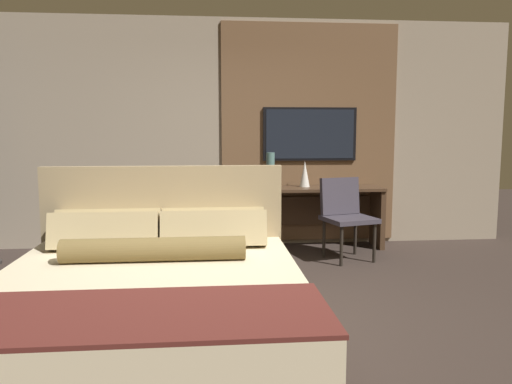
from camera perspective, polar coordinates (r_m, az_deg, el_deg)
name	(u,v)px	position (r m, az deg, el deg)	size (l,w,h in m)	color
ground_plane	(239,320)	(3.92, -1.97, -14.45)	(16.00, 16.00, 0.00)	#332823
wall_back_tv_panel	(237,134)	(6.25, -2.20, 6.68)	(7.20, 0.09, 2.80)	gray
bed	(152,299)	(3.47, -11.85, -11.90)	(2.01, 2.24, 1.14)	#33281E
desk	(312,207)	(6.17, 6.42, -1.69)	(1.70, 0.47, 0.75)	#422D1E
tv	(310,134)	(6.29, 6.18, 6.60)	(1.17, 0.04, 0.66)	black
desk_chair	(345,210)	(5.69, 10.12, -2.09)	(0.62, 0.62, 0.91)	#38333D
vase_tall	(270,171)	(5.93, 1.66, 2.47)	(0.10, 0.10, 0.43)	#4C706B
vase_short	(305,174)	(6.15, 5.59, 2.08)	(0.13, 0.13, 0.32)	silver
book	(349,186)	(6.17, 10.63, 0.67)	(0.26, 0.22, 0.03)	#332D28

